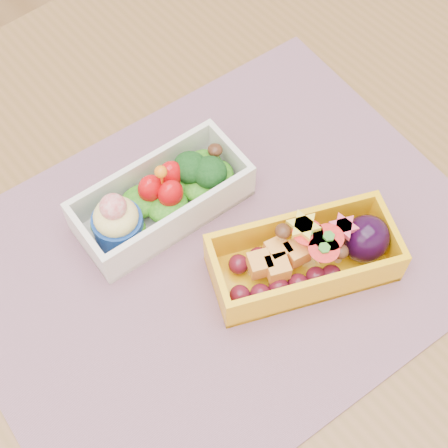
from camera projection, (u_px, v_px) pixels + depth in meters
ground at (230, 440)px, 1.27m from camera, size 3.00×3.00×0.00m
table at (235, 298)px, 0.71m from camera, size 1.20×0.80×0.75m
placemat at (221, 253)px, 0.62m from camera, size 0.49×0.39×0.00m
bento_white at (161, 199)px, 0.62m from camera, size 0.17×0.08×0.07m
bento_yellow at (308, 256)px, 0.59m from camera, size 0.18×0.13×0.06m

